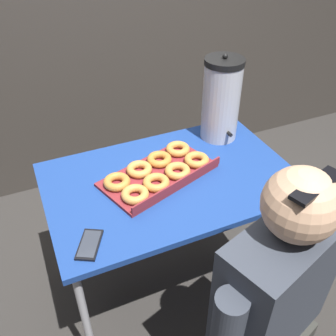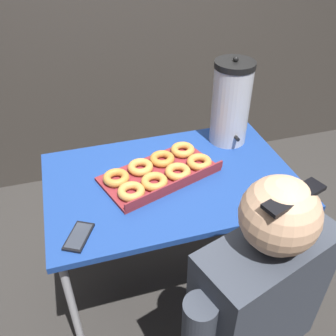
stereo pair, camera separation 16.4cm
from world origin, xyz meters
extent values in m
plane|color=#2D2B28|center=(0.00, 0.00, 0.00)|extent=(12.00, 12.00, 0.00)
cube|color=#38332D|center=(0.00, 1.23, 1.21)|extent=(6.00, 0.10, 2.43)
cube|color=navy|center=(0.00, 0.00, 0.76)|extent=(1.11, 0.72, 0.03)
cylinder|color=#ADADB2|center=(-0.51, -0.31, 0.37)|extent=(0.03, 0.03, 0.74)
cylinder|color=#ADADB2|center=(0.51, -0.31, 0.37)|extent=(0.03, 0.03, 0.74)
cylinder|color=#ADADB2|center=(-0.51, 0.31, 0.37)|extent=(0.03, 0.03, 0.74)
cylinder|color=#ADADB2|center=(0.51, 0.31, 0.37)|extent=(0.03, 0.03, 0.74)
cube|color=maroon|center=(-0.05, 0.04, 0.78)|extent=(0.57, 0.42, 0.02)
cube|color=maroon|center=(0.00, -0.09, 0.81)|extent=(0.49, 0.17, 0.04)
torus|color=#CD8B43|center=(-0.20, -0.08, 0.81)|extent=(0.16, 0.16, 0.04)
torus|color=#C6843D|center=(-0.09, -0.04, 0.81)|extent=(0.16, 0.16, 0.04)
torus|color=#CA8841|center=(0.03, -0.01, 0.81)|extent=(0.14, 0.14, 0.04)
torus|color=#C6843C|center=(0.15, 0.04, 0.81)|extent=(0.12, 0.12, 0.04)
torus|color=#BE7C35|center=(-0.24, 0.03, 0.81)|extent=(0.14, 0.14, 0.04)
torus|color=#CC8942|center=(-0.12, 0.08, 0.81)|extent=(0.16, 0.16, 0.04)
torus|color=#BB7831|center=(-0.01, 0.11, 0.81)|extent=(0.16, 0.16, 0.04)
torus|color=#C6843D|center=(0.11, 0.15, 0.81)|extent=(0.13, 0.13, 0.04)
cylinder|color=#B7B7BC|center=(0.37, 0.23, 0.97)|extent=(0.19, 0.19, 0.39)
cylinder|color=black|center=(0.37, 0.23, 1.17)|extent=(0.19, 0.19, 0.03)
sphere|color=black|center=(0.37, 0.23, 1.20)|extent=(0.03, 0.03, 0.03)
cylinder|color=black|center=(0.37, 0.13, 0.84)|extent=(0.02, 0.05, 0.02)
cube|color=black|center=(-0.43, -0.24, 0.78)|extent=(0.13, 0.16, 0.01)
cube|color=#2D333D|center=(-0.43, -0.24, 0.78)|extent=(0.12, 0.14, 0.00)
cube|color=#333842|center=(0.12, -0.64, 0.71)|extent=(0.50, 0.34, 0.55)
sphere|color=tan|center=(0.12, -0.64, 1.10)|extent=(0.23, 0.23, 0.23)
cube|color=black|center=(0.12, -0.66, 1.19)|extent=(0.20, 0.11, 0.01)
cylinder|color=#333842|center=(0.36, -0.56, 0.69)|extent=(0.10, 0.10, 0.44)
camera|label=1|loc=(-0.54, -1.20, 1.82)|focal=40.00mm
camera|label=2|loc=(-0.39, -1.26, 1.82)|focal=40.00mm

